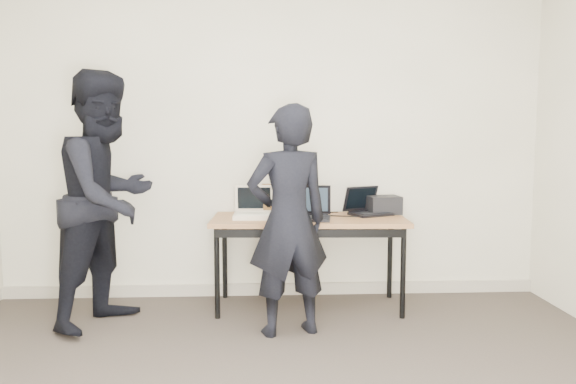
{
  "coord_description": "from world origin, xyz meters",
  "views": [
    {
      "loc": [
        -0.1,
        -2.44,
        1.38
      ],
      "look_at": [
        0.1,
        1.6,
        0.95
      ],
      "focal_mm": 35.0,
      "sensor_mm": 36.0,
      "label": 1
    }
  ],
  "objects": [
    {
      "name": "laptop_center",
      "position": [
        0.27,
        1.82,
        0.78
      ],
      "size": [
        0.37,
        0.36,
        0.25
      ],
      "rotation": [
        0.0,
        0.0,
        -0.14
      ],
      "color": "black",
      "rests_on": "desk"
    },
    {
      "name": "laptop_right",
      "position": [
        0.76,
        2.02,
        0.77
      ],
      "size": [
        0.4,
        0.39,
        0.22
      ],
      "rotation": [
        0.0,
        0.0,
        0.43
      ],
      "color": "black",
      "rests_on": "desk"
    },
    {
      "name": "power_brick",
      "position": [
        0.06,
        1.7,
        0.73
      ],
      "size": [
        0.08,
        0.06,
        0.03
      ],
      "primitive_type": "cube",
      "rotation": [
        0.0,
        0.0,
        -0.13
      ],
      "color": "black",
      "rests_on": "desk"
    },
    {
      "name": "leather_satchel",
      "position": [
        0.1,
        2.1,
        0.85
      ],
      "size": [
        0.37,
        0.2,
        0.25
      ],
      "rotation": [
        0.0,
        0.0,
        0.07
      ],
      "color": "brown",
      "rests_on": "desk"
    },
    {
      "name": "desk",
      "position": [
        0.28,
        1.87,
        0.66
      ],
      "size": [
        1.53,
        0.72,
        0.72
      ],
      "rotation": [
        0.0,
        0.0,
        -0.05
      ],
      "color": "#915F37",
      "rests_on": "ground"
    },
    {
      "name": "room",
      "position": [
        0.0,
        0.0,
        1.35
      ],
      "size": [
        4.6,
        4.6,
        2.8
      ],
      "color": "#3F3630",
      "rests_on": "ground"
    },
    {
      "name": "baseboard",
      "position": [
        0.0,
        2.23,
        0.05
      ],
      "size": [
        4.5,
        0.03,
        0.1
      ],
      "primitive_type": "cube",
      "color": "#ABA18E",
      "rests_on": "ground"
    },
    {
      "name": "laptop_beige",
      "position": [
        -0.15,
        1.9,
        0.77
      ],
      "size": [
        0.31,
        0.31,
        0.25
      ],
      "rotation": [
        0.0,
        0.0,
        -0.03
      ],
      "color": "beige",
      "rests_on": "desk"
    },
    {
      "name": "cables",
      "position": [
        0.47,
        1.92,
        0.72
      ],
      "size": [
        0.9,
        0.5,
        0.01
      ],
      "rotation": [
        0.0,
        0.0,
        0.15
      ],
      "color": "black",
      "rests_on": "desk"
    },
    {
      "name": "equipment_box",
      "position": [
        0.91,
        2.06,
        0.79
      ],
      "size": [
        0.27,
        0.24,
        0.14
      ],
      "primitive_type": "cube",
      "rotation": [
        0.0,
        0.0,
        0.12
      ],
      "color": "black",
      "rests_on": "desk"
    },
    {
      "name": "person_observer",
      "position": [
        -1.19,
        1.59,
        0.91
      ],
      "size": [
        1.01,
        1.1,
        1.81
      ],
      "primitive_type": "imported",
      "rotation": [
        0.0,
        0.0,
        1.1
      ],
      "color": "black",
      "rests_on": "ground"
    },
    {
      "name": "tissue",
      "position": [
        0.13,
        2.1,
        1.0
      ],
      "size": [
        0.14,
        0.12,
        0.08
      ],
      "primitive_type": "ellipsoid",
      "rotation": [
        0.0,
        0.0,
        0.13
      ],
      "color": "white",
      "rests_on": "leather_satchel"
    },
    {
      "name": "person_typist",
      "position": [
        0.09,
        1.31,
        0.79
      ],
      "size": [
        0.65,
        0.52,
        1.57
      ],
      "primitive_type": "imported",
      "rotation": [
        0.0,
        0.0,
        3.42
      ],
      "color": "black",
      "rests_on": "ground"
    }
  ]
}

